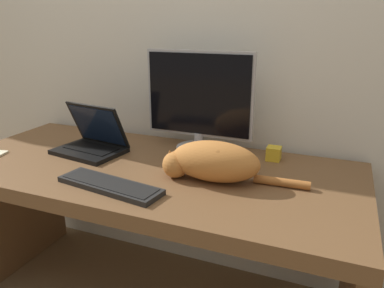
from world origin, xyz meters
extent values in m
cube|color=silver|center=(0.00, 0.85, 1.30)|extent=(6.40, 0.06, 2.60)
cube|color=brown|center=(0.00, 0.39, 0.70)|extent=(1.76, 0.79, 0.06)
cube|color=brown|center=(-0.84, 0.39, 0.33)|extent=(0.04, 0.72, 0.67)
cylinder|color=#B2B2B7|center=(0.13, 0.66, 0.74)|extent=(0.21, 0.21, 0.02)
cylinder|color=#B2B2B7|center=(0.13, 0.66, 0.78)|extent=(0.04, 0.04, 0.07)
cube|color=#B2B2B7|center=(0.13, 0.66, 0.99)|extent=(0.51, 0.02, 0.39)
cube|color=black|center=(0.13, 0.65, 0.99)|extent=(0.48, 0.01, 0.36)
cube|color=black|center=(-0.33, 0.43, 0.74)|extent=(0.33, 0.26, 0.02)
cube|color=black|center=(-0.33, 0.45, 0.75)|extent=(0.26, 0.16, 0.00)
cube|color=black|center=(-0.32, 0.50, 0.85)|extent=(0.31, 0.14, 0.21)
cube|color=black|center=(-0.32, 0.49, 0.85)|extent=(0.28, 0.12, 0.18)
cube|color=black|center=(-0.02, 0.15, 0.74)|extent=(0.43, 0.18, 0.02)
cube|color=black|center=(-0.02, 0.15, 0.75)|extent=(0.40, 0.15, 0.00)
ellipsoid|color=#C67A38|center=(0.31, 0.36, 0.80)|extent=(0.35, 0.19, 0.16)
ellipsoid|color=#AD662D|center=(0.33, 0.36, 0.85)|extent=(0.16, 0.13, 0.06)
sphere|color=#C67A38|center=(0.16, 0.33, 0.78)|extent=(0.10, 0.10, 0.10)
cone|color=#AD662D|center=(0.13, 0.33, 0.82)|extent=(0.03, 0.03, 0.03)
cone|color=#AD662D|center=(0.18, 0.33, 0.82)|extent=(0.03, 0.03, 0.03)
cylinder|color=#AD662D|center=(0.56, 0.40, 0.74)|extent=(0.21, 0.04, 0.03)
cube|color=gold|center=(0.48, 0.67, 0.76)|extent=(0.06, 0.06, 0.06)
camera|label=1|loc=(0.73, -0.90, 1.31)|focal=35.00mm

